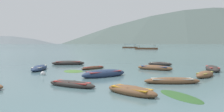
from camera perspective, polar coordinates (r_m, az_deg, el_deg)
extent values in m
plane|color=slate|center=(1506.44, 3.87, 3.20)|extent=(6000.00, 6000.00, 0.00)
cone|color=slate|center=(1571.45, -19.24, 8.39)|extent=(1085.75, 1085.75, 293.72)
cone|color=slate|center=(1795.57, 2.46, 7.91)|extent=(910.21, 910.21, 293.41)
cone|color=#4C5B56|center=(1757.48, 17.00, 11.00)|extent=(1986.56, 1986.56, 484.36)
ellipsoid|color=#2D2826|center=(14.98, -10.34, -7.17)|extent=(3.73, 2.37, 0.48)
cube|color=#B22D28|center=(14.95, -10.35, -6.63)|extent=(2.69, 1.70, 0.05)
cube|color=#2D2826|center=(14.94, -10.35, -6.44)|extent=(0.34, 0.63, 0.04)
ellipsoid|color=navy|center=(24.97, -18.24, -2.99)|extent=(1.74, 4.39, 0.62)
cube|color=#B7B2A3|center=(24.96, -18.25, -2.56)|extent=(1.26, 3.16, 0.05)
cube|color=navy|center=(24.95, -18.25, -2.45)|extent=(0.85, 0.18, 0.04)
ellipsoid|color=brown|center=(24.31, 10.96, -3.04)|extent=(4.03, 2.87, 0.63)
cube|color=#28519E|center=(24.29, 10.96, -2.60)|extent=(2.90, 2.07, 0.05)
cube|color=brown|center=(24.28, 10.96, -2.48)|extent=(0.45, 0.78, 0.04)
ellipsoid|color=navy|center=(19.06, -2.09, -4.63)|extent=(4.17, 3.66, 0.74)
cube|color=#B22D28|center=(19.03, -2.09, -3.97)|extent=(3.00, 2.63, 0.05)
cube|color=navy|center=(19.03, -2.09, -3.82)|extent=(0.63, 0.78, 0.04)
ellipsoid|color=#2D2826|center=(25.34, 24.50, -3.00)|extent=(1.75, 3.90, 0.67)
cube|color=#B22D28|center=(25.32, 24.51, -2.54)|extent=(1.26, 2.81, 0.05)
cube|color=#2D2826|center=(25.31, 24.51, -2.43)|extent=(0.82, 0.20, 0.04)
ellipsoid|color=brown|center=(16.44, 15.23, -6.24)|extent=(4.09, 1.35, 0.53)
cube|color=#B7B2A3|center=(16.41, 15.23, -5.69)|extent=(2.94, 0.97, 0.05)
cube|color=brown|center=(16.41, 15.24, -5.52)|extent=(0.14, 0.69, 0.04)
ellipsoid|color=#4C3323|center=(24.69, -4.92, -3.06)|extent=(2.71, 2.93, 0.40)
cube|color=#B22D28|center=(24.68, -4.92, -2.78)|extent=(1.95, 2.11, 0.05)
cube|color=#4C3323|center=(24.67, -4.92, -2.67)|extent=(0.45, 0.41, 0.04)
ellipsoid|color=brown|center=(20.57, 22.84, -4.43)|extent=(2.70, 3.17, 0.59)
cube|color=olive|center=(20.55, 22.85, -3.94)|extent=(1.94, 2.28, 0.05)
cube|color=brown|center=(20.54, 22.85, -3.80)|extent=(0.63, 0.48, 0.04)
ellipsoid|color=brown|center=(12.61, 5.02, -8.96)|extent=(3.29, 2.94, 0.59)
cube|color=orange|center=(12.58, 5.03, -8.18)|extent=(2.37, 2.12, 0.05)
cube|color=brown|center=(12.57, 5.03, -7.96)|extent=(0.53, 0.63, 0.04)
ellipsoid|color=#2D2826|center=(29.27, 12.24, -2.03)|extent=(3.22, 1.85, 0.56)
cube|color=#B7B2A3|center=(29.25, 12.25, -1.70)|extent=(2.32, 1.33, 0.05)
cube|color=#2D2826|center=(29.25, 12.25, -1.60)|extent=(0.27, 0.68, 0.04)
ellipsoid|color=#2D2826|center=(30.09, -11.24, -1.80)|extent=(4.48, 2.07, 0.68)
cube|color=#B22D28|center=(30.08, -11.24, -1.42)|extent=(3.23, 1.49, 0.05)
cube|color=#2D2826|center=(30.07, -11.24, -1.32)|extent=(0.23, 0.93, 0.04)
cube|color=brown|center=(105.86, 8.88, 1.88)|extent=(10.63, 6.59, 0.90)
cylinder|color=#4C4742|center=(105.74, 6.70, 2.50)|extent=(0.10, 0.10, 1.80)
cylinder|color=#4C4742|center=(108.11, 7.09, 2.52)|extent=(0.10, 0.10, 1.80)
cylinder|color=#4C4742|center=(103.68, 10.76, 2.45)|extent=(0.10, 0.10, 1.80)
cylinder|color=#4C4742|center=(106.09, 11.07, 2.47)|extent=(0.10, 0.10, 1.80)
cube|color=beige|center=(105.83, 8.89, 2.97)|extent=(8.93, 5.53, 0.12)
cube|color=brown|center=(133.71, 4.63, 2.20)|extent=(9.11, 5.62, 0.90)
cylinder|color=#4C4742|center=(133.73, 6.12, 2.67)|extent=(0.10, 0.10, 1.80)
cylinder|color=#4C4742|center=(131.62, 5.84, 2.66)|extent=(0.10, 0.10, 1.80)
cylinder|color=#4C4742|center=(135.82, 3.47, 2.69)|extent=(0.10, 0.10, 1.80)
cylinder|color=#4C4742|center=(133.74, 3.15, 2.69)|extent=(0.10, 0.10, 1.80)
cube|color=#334C75|center=(133.69, 4.64, 3.07)|extent=(7.65, 4.72, 0.12)
sphere|color=silver|center=(20.99, -17.35, -4.40)|extent=(0.46, 0.46, 0.46)
cylinder|color=black|center=(20.95, -17.37, -3.55)|extent=(0.06, 0.06, 0.63)
ellipsoid|color=#2D5628|center=(12.63, 17.13, -9.90)|extent=(2.48, 3.63, 0.14)
ellipsoid|color=#477033|center=(22.85, -9.92, -3.91)|extent=(2.89, 3.16, 0.14)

